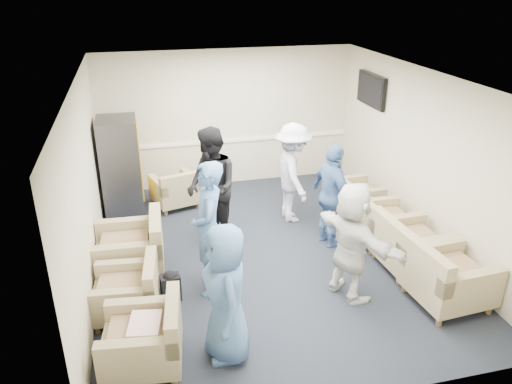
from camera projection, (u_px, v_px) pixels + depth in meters
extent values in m
plane|color=black|center=(266.00, 254.00, 7.72)|extent=(6.00, 6.00, 0.00)
plane|color=white|center=(268.00, 79.00, 6.63)|extent=(6.00, 6.00, 0.00)
cube|color=beige|center=(227.00, 119.00, 9.84)|extent=(5.00, 0.02, 2.70)
cube|color=beige|center=(352.00, 291.00, 4.51)|extent=(5.00, 0.02, 2.70)
cube|color=beige|center=(85.00, 189.00, 6.63)|extent=(0.02, 6.00, 2.70)
cube|color=beige|center=(422.00, 159.00, 7.72)|extent=(0.02, 6.00, 2.70)
cube|color=white|center=(228.00, 141.00, 10.01)|extent=(4.98, 0.04, 0.06)
cube|color=black|center=(371.00, 90.00, 9.03)|extent=(0.07, 1.00, 0.58)
cube|color=black|center=(370.00, 90.00, 9.02)|extent=(0.01, 0.92, 0.50)
cube|color=#4B4B53|center=(373.00, 98.00, 9.10)|extent=(0.04, 0.10, 0.25)
cube|color=#93835F|center=(142.00, 346.00, 5.43)|extent=(0.94, 0.94, 0.28)
cube|color=#836548|center=(141.00, 332.00, 5.36)|extent=(0.65, 0.61, 0.10)
cube|color=#93835F|center=(173.00, 319.00, 5.34)|extent=(0.24, 0.85, 0.40)
cube|color=#93835F|center=(126.00, 298.00, 6.27)|extent=(0.88, 0.88, 0.26)
cube|color=#836548|center=(124.00, 286.00, 6.19)|extent=(0.61, 0.57, 0.09)
cube|color=#93835F|center=(151.00, 275.00, 6.18)|extent=(0.22, 0.81, 0.37)
cube|color=#93835F|center=(130.00, 256.00, 7.11)|extent=(0.99, 0.99, 0.31)
cube|color=#836548|center=(129.00, 243.00, 7.02)|extent=(0.68, 0.64, 0.11)
cube|color=#93835F|center=(156.00, 230.00, 7.02)|extent=(0.20, 0.95, 0.44)
cube|color=#93835F|center=(448.00, 284.00, 6.48)|extent=(0.99, 0.99, 0.30)
cube|color=#836548|center=(450.00, 270.00, 6.40)|extent=(0.68, 0.64, 0.11)
cube|color=#93835F|center=(426.00, 264.00, 6.23)|extent=(0.22, 0.93, 0.44)
cube|color=#93835F|center=(410.00, 250.00, 7.29)|extent=(0.92, 0.92, 0.29)
cube|color=#836548|center=(411.00, 238.00, 7.21)|extent=(0.64, 0.60, 0.10)
cube|color=#93835F|center=(390.00, 232.00, 7.06)|extent=(0.18, 0.89, 0.42)
cube|color=#93835F|center=(383.00, 227.00, 7.98)|extent=(0.85, 0.85, 0.27)
cube|color=#836548|center=(384.00, 217.00, 7.91)|extent=(0.59, 0.55, 0.10)
cube|color=#93835F|center=(365.00, 211.00, 7.79)|extent=(0.16, 0.83, 0.39)
cube|color=#93835F|center=(354.00, 201.00, 8.93)|extent=(0.85, 0.85, 0.26)
cube|color=#836548|center=(355.00, 192.00, 8.86)|extent=(0.59, 0.55, 0.09)
cube|color=#93835F|center=(339.00, 187.00, 8.71)|extent=(0.19, 0.81, 0.38)
cube|color=#93835F|center=(175.00, 193.00, 9.26)|extent=(0.95, 0.95, 0.25)
cube|color=#836548|center=(175.00, 185.00, 9.19)|extent=(0.62, 0.65, 0.09)
cube|color=#93835F|center=(181.00, 184.00, 8.88)|extent=(0.78, 0.33, 0.36)
cube|color=#4B4B53|center=(121.00, 165.00, 8.86)|extent=(0.67, 0.81, 1.70)
cube|color=orange|center=(140.00, 159.00, 8.90)|extent=(0.02, 0.69, 1.36)
cube|color=black|center=(144.00, 196.00, 9.19)|extent=(0.02, 0.40, 0.11)
cube|color=black|center=(171.00, 288.00, 6.58)|extent=(0.27, 0.21, 0.36)
sphere|color=black|center=(170.00, 277.00, 6.51)|extent=(0.18, 0.18, 0.18)
cube|color=silver|center=(145.00, 327.00, 5.34)|extent=(0.40, 0.49, 0.13)
imported|color=#4369A2|center=(226.00, 294.00, 5.38)|extent=(0.55, 0.82, 1.63)
imported|color=#4369A2|center=(209.00, 229.00, 6.51)|extent=(0.53, 0.73, 1.85)
imported|color=black|center=(212.00, 187.00, 7.77)|extent=(0.92, 1.06, 1.87)
imported|color=white|center=(293.00, 173.00, 8.48)|extent=(0.66, 1.13, 1.73)
imported|color=#4369A2|center=(332.00, 196.00, 7.70)|extent=(0.58, 1.03, 1.66)
imported|color=silver|center=(352.00, 241.00, 6.43)|extent=(0.95, 1.59, 1.63)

